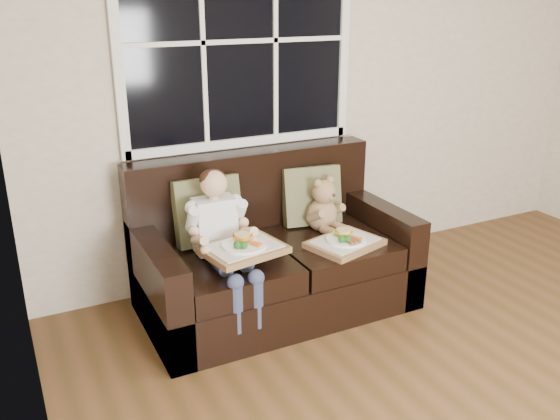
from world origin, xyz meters
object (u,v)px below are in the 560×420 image
child (221,230)px  teddy_bear (323,208)px  loveseat (272,260)px  tray_right (345,242)px  tray_left (244,248)px

child → teddy_bear: size_ratio=2.15×
loveseat → tray_right: loveseat is taller
loveseat → tray_left: loveseat is taller
teddy_bear → tray_right: size_ratio=0.74×
loveseat → tray_left: 0.51m
teddy_bear → tray_right: 0.33m
teddy_bear → tray_right: bearing=-108.1°
loveseat → tray_left: size_ratio=3.43×
loveseat → tray_left: (-0.32, -0.29, 0.27)m
teddy_bear → loveseat: bearing=168.3°
child → tray_left: size_ratio=1.63×
tray_right → child: bearing=150.6°
tray_left → tray_right: bearing=-10.4°
child → tray_right: (0.75, -0.18, -0.15)m
tray_left → teddy_bear: bearing=13.4°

